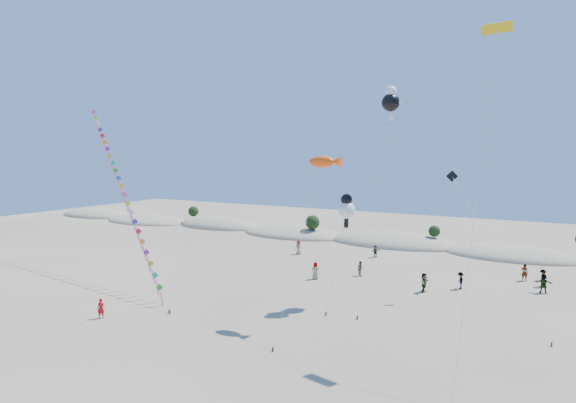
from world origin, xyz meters
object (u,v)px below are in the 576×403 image
Objects in this scene: fish_kite at (325,162)px; parafoil_kite at (496,37)px; kite_train at (121,184)px; flyer_foreground at (101,309)px.

fish_kite is 14.48m from parafoil_kite.
fish_kite is (25.04, -2.16, 2.58)m from kite_train.
kite_train is at bearing 178.33° from parafoil_kite.
parafoil_kite is 13.55× the size of flyer_foreground.
parafoil_kite is at bearing -1.67° from kite_train.
parafoil_kite is at bearing 5.23° from fish_kite.
kite_train is 17.18m from flyer_foreground.
parafoil_kite reaches higher than kite_train.
flyer_foreground is at bearing -48.71° from kite_train.
kite_train is 38.43m from parafoil_kite.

